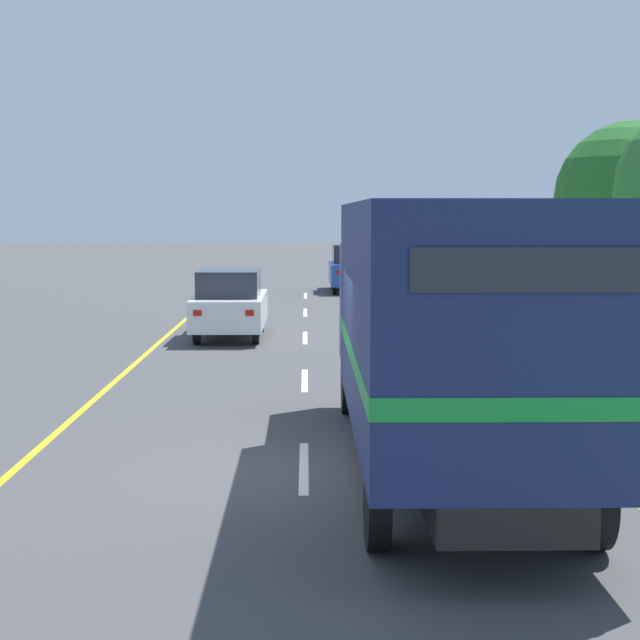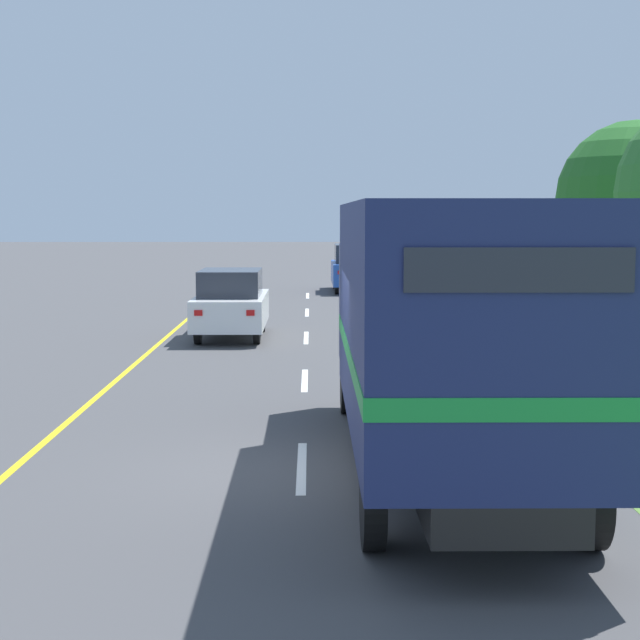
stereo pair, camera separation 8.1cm
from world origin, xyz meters
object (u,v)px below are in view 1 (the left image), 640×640
(highway_sign, at_px, (617,287))
(horse_trailer_truck, at_px, (449,324))
(lead_car_blue_ahead, at_px, (351,268))
(lead_car_white, at_px, (230,303))
(roadside_tree_mid, at_px, (632,198))

(highway_sign, bearing_deg, horse_trailer_truck, -123.57)
(horse_trailer_truck, bearing_deg, lead_car_blue_ahead, 89.72)
(lead_car_white, distance_m, highway_sign, 10.97)
(lead_car_blue_ahead, bearing_deg, roadside_tree_mid, -55.34)
(lead_car_blue_ahead, relative_size, highway_sign, 1.54)
(lead_car_white, height_order, lead_car_blue_ahead, lead_car_blue_ahead)
(lead_car_white, height_order, highway_sign, highway_sign)
(highway_sign, bearing_deg, lead_car_white, 134.91)
(roadside_tree_mid, bearing_deg, lead_car_white, -161.86)
(lead_car_white, bearing_deg, highway_sign, -45.09)
(roadside_tree_mid, bearing_deg, horse_trailer_truck, -114.63)
(horse_trailer_truck, distance_m, lead_car_white, 14.25)
(lead_car_white, height_order, roadside_tree_mid, roadside_tree_mid)
(lead_car_blue_ahead, height_order, roadside_tree_mid, roadside_tree_mid)
(highway_sign, distance_m, roadside_tree_mid, 12.43)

